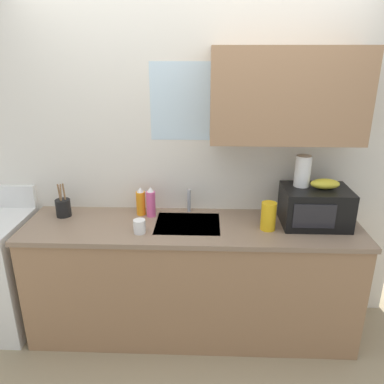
{
  "coord_description": "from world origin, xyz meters",
  "views": [
    {
      "loc": [
        0.09,
        -2.46,
        2.06
      ],
      "look_at": [
        0.0,
        0.0,
        1.15
      ],
      "focal_mm": 35.5,
      "sensor_mm": 36.0,
      "label": 1
    }
  ],
  "objects_px": {
    "cereal_canister": "(268,216)",
    "utensil_crock": "(63,207)",
    "microwave": "(315,207)",
    "banana_bunch": "(325,184)",
    "paper_towel_roll": "(303,171)",
    "dish_soap_bottle_pink": "(151,203)",
    "dish_soap_bottle_orange": "(141,202)",
    "mug_white": "(139,226)"
  },
  "relations": [
    {
      "from": "banana_bunch",
      "to": "paper_towel_roll",
      "type": "distance_m",
      "value": 0.18
    },
    {
      "from": "mug_white",
      "to": "dish_soap_bottle_orange",
      "type": "bearing_deg",
      "value": 97.37
    },
    {
      "from": "microwave",
      "to": "mug_white",
      "type": "xyz_separation_m",
      "value": [
        -1.22,
        -0.19,
        -0.09
      ]
    },
    {
      "from": "paper_towel_roll",
      "to": "banana_bunch",
      "type": "bearing_deg",
      "value": -18.43
    },
    {
      "from": "banana_bunch",
      "to": "cereal_canister",
      "type": "distance_m",
      "value": 0.45
    },
    {
      "from": "microwave",
      "to": "cereal_canister",
      "type": "bearing_deg",
      "value": -163.83
    },
    {
      "from": "paper_towel_roll",
      "to": "utensil_crock",
      "type": "distance_m",
      "value": 1.77
    },
    {
      "from": "paper_towel_roll",
      "to": "cereal_canister",
      "type": "bearing_deg",
      "value": -147.99
    },
    {
      "from": "microwave",
      "to": "mug_white",
      "type": "height_order",
      "value": "microwave"
    },
    {
      "from": "paper_towel_roll",
      "to": "dish_soap_bottle_pink",
      "type": "relative_size",
      "value": 0.96
    },
    {
      "from": "paper_towel_roll",
      "to": "dish_soap_bottle_pink",
      "type": "bearing_deg",
      "value": 177.71
    },
    {
      "from": "dish_soap_bottle_pink",
      "to": "dish_soap_bottle_orange",
      "type": "bearing_deg",
      "value": 160.42
    },
    {
      "from": "microwave",
      "to": "dish_soap_bottle_pink",
      "type": "distance_m",
      "value": 1.18
    },
    {
      "from": "microwave",
      "to": "paper_towel_roll",
      "type": "bearing_deg",
      "value": 152.62
    },
    {
      "from": "banana_bunch",
      "to": "mug_white",
      "type": "height_order",
      "value": "banana_bunch"
    },
    {
      "from": "dish_soap_bottle_pink",
      "to": "utensil_crock",
      "type": "height_order",
      "value": "utensil_crock"
    },
    {
      "from": "dish_soap_bottle_pink",
      "to": "cereal_canister",
      "type": "xyz_separation_m",
      "value": [
        0.84,
        -0.19,
        -0.01
      ]
    },
    {
      "from": "microwave",
      "to": "mug_white",
      "type": "distance_m",
      "value": 1.24
    },
    {
      "from": "paper_towel_roll",
      "to": "cereal_canister",
      "type": "height_order",
      "value": "paper_towel_roll"
    },
    {
      "from": "paper_towel_roll",
      "to": "dish_soap_bottle_pink",
      "type": "distance_m",
      "value": 1.12
    },
    {
      "from": "microwave",
      "to": "dish_soap_bottle_pink",
      "type": "xyz_separation_m",
      "value": [
        -1.18,
        0.09,
        -0.03
      ]
    },
    {
      "from": "dish_soap_bottle_orange",
      "to": "mug_white",
      "type": "height_order",
      "value": "dish_soap_bottle_orange"
    },
    {
      "from": "dish_soap_bottle_pink",
      "to": "cereal_canister",
      "type": "relative_size",
      "value": 1.16
    },
    {
      "from": "microwave",
      "to": "dish_soap_bottle_pink",
      "type": "bearing_deg",
      "value": 175.41
    },
    {
      "from": "microwave",
      "to": "cereal_canister",
      "type": "xyz_separation_m",
      "value": [
        -0.34,
        -0.1,
        -0.04
      ]
    },
    {
      "from": "microwave",
      "to": "dish_soap_bottle_pink",
      "type": "height_order",
      "value": "microwave"
    },
    {
      "from": "banana_bunch",
      "to": "cereal_canister",
      "type": "bearing_deg",
      "value": -165.62
    },
    {
      "from": "dish_soap_bottle_pink",
      "to": "mug_white",
      "type": "bearing_deg",
      "value": -98.04
    },
    {
      "from": "dish_soap_bottle_orange",
      "to": "cereal_canister",
      "type": "relative_size",
      "value": 1.09
    },
    {
      "from": "dish_soap_bottle_orange",
      "to": "mug_white",
      "type": "bearing_deg",
      "value": -82.63
    },
    {
      "from": "microwave",
      "to": "cereal_canister",
      "type": "distance_m",
      "value": 0.36
    },
    {
      "from": "dish_soap_bottle_orange",
      "to": "mug_white",
      "type": "relative_size",
      "value": 2.27
    },
    {
      "from": "cereal_canister",
      "to": "utensil_crock",
      "type": "height_order",
      "value": "utensil_crock"
    },
    {
      "from": "microwave",
      "to": "paper_towel_roll",
      "type": "relative_size",
      "value": 2.09
    },
    {
      "from": "cereal_canister",
      "to": "utensil_crock",
      "type": "bearing_deg",
      "value": 173.53
    },
    {
      "from": "banana_bunch",
      "to": "mug_white",
      "type": "relative_size",
      "value": 2.11
    },
    {
      "from": "utensil_crock",
      "to": "cereal_canister",
      "type": "bearing_deg",
      "value": -6.47
    },
    {
      "from": "paper_towel_roll",
      "to": "mug_white",
      "type": "xyz_separation_m",
      "value": [
        -1.12,
        -0.24,
        -0.33
      ]
    },
    {
      "from": "microwave",
      "to": "cereal_canister",
      "type": "height_order",
      "value": "microwave"
    },
    {
      "from": "dish_soap_bottle_pink",
      "to": "microwave",
      "type": "bearing_deg",
      "value": -4.59
    },
    {
      "from": "banana_bunch",
      "to": "utensil_crock",
      "type": "xyz_separation_m",
      "value": [
        -1.89,
        0.07,
        -0.24
      ]
    },
    {
      "from": "mug_white",
      "to": "microwave",
      "type": "bearing_deg",
      "value": 8.78
    }
  ]
}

